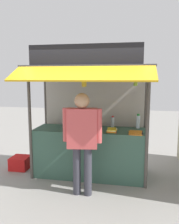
{
  "coord_description": "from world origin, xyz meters",
  "views": [
    {
      "loc": [
        0.84,
        -4.47,
        2.01
      ],
      "look_at": [
        0.0,
        0.0,
        1.33
      ],
      "focal_mm": 36.85,
      "sensor_mm": 36.0,
      "label": 1
    }
  ],
  "objects_px": {
    "water_bottle_center": "(72,121)",
    "plastic_crate": "(20,163)",
    "water_bottle_mid_right": "(138,122)",
    "magazine_stack_rear_center": "(136,133)",
    "banana_bunch_rightmost": "(84,82)",
    "water_bottle_far_left": "(113,122)",
    "water_bottle_left": "(97,122)",
    "banana_bunch_inner_right": "(136,82)",
    "magazine_stack_right": "(112,130)",
    "vendor_person": "(82,135)"
  },
  "relations": [
    {
      "from": "magazine_stack_rear_center",
      "to": "water_bottle_far_left",
      "type": "bearing_deg",
      "value": 133.26
    },
    {
      "from": "magazine_stack_rear_center",
      "to": "vendor_person",
      "type": "height_order",
      "value": "vendor_person"
    },
    {
      "from": "water_bottle_center",
      "to": "water_bottle_far_left",
      "type": "bearing_deg",
      "value": 11.12
    },
    {
      "from": "vendor_person",
      "to": "plastic_crate",
      "type": "bearing_deg",
      "value": 143.74
    },
    {
      "from": "banana_bunch_inner_right",
      "to": "vendor_person",
      "type": "xyz_separation_m",
      "value": [
        -0.86,
        -0.34,
        -0.88
      ]
    },
    {
      "from": "banana_bunch_inner_right",
      "to": "vendor_person",
      "type": "distance_m",
      "value": 1.27
    },
    {
      "from": "vendor_person",
      "to": "banana_bunch_inner_right",
      "type": "bearing_deg",
      "value": 13.57
    },
    {
      "from": "water_bottle_center",
      "to": "water_bottle_left",
      "type": "relative_size",
      "value": 0.93
    },
    {
      "from": "water_bottle_far_left",
      "to": "water_bottle_center",
      "type": "bearing_deg",
      "value": -168.88
    },
    {
      "from": "water_bottle_center",
      "to": "water_bottle_far_left",
      "type": "height_order",
      "value": "water_bottle_center"
    },
    {
      "from": "water_bottle_far_left",
      "to": "magazine_stack_right",
      "type": "distance_m",
      "value": 0.48
    },
    {
      "from": "water_bottle_center",
      "to": "banana_bunch_rightmost",
      "type": "height_order",
      "value": "banana_bunch_rightmost"
    },
    {
      "from": "water_bottle_mid_right",
      "to": "banana_bunch_inner_right",
      "type": "bearing_deg",
      "value": -96.45
    },
    {
      "from": "water_bottle_left",
      "to": "magazine_stack_rear_center",
      "type": "distance_m",
      "value": 0.83
    },
    {
      "from": "water_bottle_mid_right",
      "to": "banana_bunch_rightmost",
      "type": "distance_m",
      "value": 1.47
    },
    {
      "from": "water_bottle_far_left",
      "to": "banana_bunch_rightmost",
      "type": "height_order",
      "value": "banana_bunch_rightmost"
    },
    {
      "from": "magazine_stack_rear_center",
      "to": "plastic_crate",
      "type": "relative_size",
      "value": 0.84
    },
    {
      "from": "water_bottle_mid_right",
      "to": "magazine_stack_rear_center",
      "type": "distance_m",
      "value": 0.51
    },
    {
      "from": "water_bottle_far_left",
      "to": "water_bottle_left",
      "type": "bearing_deg",
      "value": -142.96
    },
    {
      "from": "water_bottle_mid_right",
      "to": "water_bottle_left",
      "type": "height_order",
      "value": "water_bottle_mid_right"
    },
    {
      "from": "plastic_crate",
      "to": "water_bottle_far_left",
      "type": "bearing_deg",
      "value": 6.47
    },
    {
      "from": "magazine_stack_right",
      "to": "banana_bunch_rightmost",
      "type": "height_order",
      "value": "banana_bunch_rightmost"
    },
    {
      "from": "magazine_stack_right",
      "to": "magazine_stack_rear_center",
      "type": "height_order",
      "value": "magazine_stack_right"
    },
    {
      "from": "water_bottle_center",
      "to": "vendor_person",
      "type": "bearing_deg",
      "value": -65.89
    },
    {
      "from": "vendor_person",
      "to": "water_bottle_far_left",
      "type": "bearing_deg",
      "value": 60.66
    },
    {
      "from": "water_bottle_center",
      "to": "water_bottle_left",
      "type": "height_order",
      "value": "water_bottle_left"
    },
    {
      "from": "vendor_person",
      "to": "water_bottle_left",
      "type": "bearing_deg",
      "value": 74.25
    },
    {
      "from": "water_bottle_far_left",
      "to": "water_bottle_mid_right",
      "type": "bearing_deg",
      "value": -0.98
    },
    {
      "from": "water_bottle_center",
      "to": "water_bottle_mid_right",
      "type": "distance_m",
      "value": 1.36
    },
    {
      "from": "magazine_stack_right",
      "to": "water_bottle_mid_right",
      "type": "bearing_deg",
      "value": 43.21
    },
    {
      "from": "water_bottle_left",
      "to": "banana_bunch_inner_right",
      "type": "bearing_deg",
      "value": -34.39
    },
    {
      "from": "water_bottle_far_left",
      "to": "water_bottle_left",
      "type": "relative_size",
      "value": 0.83
    },
    {
      "from": "water_bottle_left",
      "to": "plastic_crate",
      "type": "relative_size",
      "value": 0.73
    },
    {
      "from": "vendor_person",
      "to": "magazine_stack_rear_center",
      "type": "bearing_deg",
      "value": 24.87
    },
    {
      "from": "water_bottle_center",
      "to": "plastic_crate",
      "type": "distance_m",
      "value": 1.54
    },
    {
      "from": "water_bottle_left",
      "to": "banana_bunch_rightmost",
      "type": "distance_m",
      "value": 0.97
    },
    {
      "from": "water_bottle_mid_right",
      "to": "magazine_stack_rear_center",
      "type": "relative_size",
      "value": 0.91
    },
    {
      "from": "banana_bunch_rightmost",
      "to": "water_bottle_far_left",
      "type": "bearing_deg",
      "value": 58.57
    },
    {
      "from": "water_bottle_center",
      "to": "banana_bunch_inner_right",
      "type": "distance_m",
      "value": 1.62
    },
    {
      "from": "water_bottle_mid_right",
      "to": "plastic_crate",
      "type": "xyz_separation_m",
      "value": [
        -2.54,
        -0.22,
        -0.98
      ]
    },
    {
      "from": "banana_bunch_rightmost",
      "to": "water_bottle_mid_right",
      "type": "bearing_deg",
      "value": 36.96
    },
    {
      "from": "water_bottle_left",
      "to": "magazine_stack_right",
      "type": "height_order",
      "value": "water_bottle_left"
    },
    {
      "from": "water_bottle_left",
      "to": "water_bottle_far_left",
      "type": "bearing_deg",
      "value": 37.04
    },
    {
      "from": "water_bottle_far_left",
      "to": "magazine_stack_right",
      "type": "bearing_deg",
      "value": -86.48
    },
    {
      "from": "water_bottle_center",
      "to": "water_bottle_mid_right",
      "type": "bearing_deg",
      "value": 6.51
    },
    {
      "from": "water_bottle_center",
      "to": "banana_bunch_rightmost",
      "type": "bearing_deg",
      "value": -56.99
    },
    {
      "from": "water_bottle_mid_right",
      "to": "magazine_stack_rear_center",
      "type": "bearing_deg",
      "value": -95.65
    },
    {
      "from": "water_bottle_center",
      "to": "water_bottle_left",
      "type": "xyz_separation_m",
      "value": [
        0.52,
        -0.07,
        0.01
      ]
    },
    {
      "from": "magazine_stack_rear_center",
      "to": "banana_bunch_inner_right",
      "type": "bearing_deg",
      "value": -98.1
    },
    {
      "from": "water_bottle_mid_right",
      "to": "magazine_stack_right",
      "type": "height_order",
      "value": "water_bottle_mid_right"
    }
  ]
}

